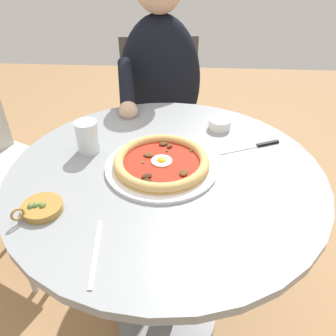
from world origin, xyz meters
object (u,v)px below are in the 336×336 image
dining_table (166,210)px  cafe_chair_diner (160,112)px  pizza_on_plate (162,163)px  steak_knife (259,145)px  water_glass (88,138)px  olive_pan (41,208)px  ramekin_capers (220,123)px  diner_person (161,125)px  fork_utensil (96,252)px

dining_table → cafe_chair_diner: 0.80m
pizza_on_plate → steak_knife: 0.33m
water_glass → olive_pan: (-0.28, 0.05, -0.03)m
pizza_on_plate → ramekin_capers: 0.31m
ramekin_capers → olive_pan: size_ratio=0.71×
ramekin_capers → olive_pan: olive_pan is taller
cafe_chair_diner → diner_person: bearing=-174.6°
dining_table → water_glass: 0.33m
fork_utensil → cafe_chair_diner: 1.13m
steak_knife → ramekin_capers: bearing=46.2°
ramekin_capers → cafe_chair_diner: cafe_chair_diner is taller
water_glass → ramekin_capers: (0.17, -0.41, -0.03)m
cafe_chair_diner → water_glass: bearing=167.4°
dining_table → water_glass: (0.09, 0.24, 0.20)m
pizza_on_plate → olive_pan: size_ratio=3.02×
ramekin_capers → fork_utensil: bearing=152.4°
water_glass → diner_person: 0.64m
diner_person → water_glass: bearing=162.9°
dining_table → diner_person: diner_person is taller
steak_knife → olive_pan: 0.66m
dining_table → ramekin_capers: size_ratio=11.87×
ramekin_capers → olive_pan: (-0.45, 0.46, -0.01)m
olive_pan → steak_knife: bearing=-59.8°
fork_utensil → water_glass: bearing=16.1°
diner_person → cafe_chair_diner: 0.15m
pizza_on_plate → cafe_chair_diner: size_ratio=0.37×
pizza_on_plate → cafe_chair_diner: (0.79, 0.07, -0.23)m
ramekin_capers → fork_utensil: size_ratio=0.41×
cafe_chair_diner → olive_pan: bearing=168.2°
water_glass → cafe_chair_diner: cafe_chair_diner is taller
pizza_on_plate → water_glass: (0.08, 0.23, 0.03)m
pizza_on_plate → diner_person: bearing=5.2°
pizza_on_plate → ramekin_capers: (0.25, -0.18, 0.00)m
water_glass → cafe_chair_diner: 0.77m
water_glass → steak_knife: (0.06, -0.53, -0.04)m
fork_utensil → dining_table: bearing=-22.6°
water_glass → ramekin_capers: size_ratio=1.30×
steak_knife → pizza_on_plate: bearing=114.5°
pizza_on_plate → steak_knife: (0.14, -0.30, -0.01)m
pizza_on_plate → steak_knife: pizza_on_plate is taller
water_glass → ramekin_capers: 0.44m
diner_person → cafe_chair_diner: (0.15, 0.01, -0.00)m
fork_utensil → steak_knife: bearing=-42.4°
olive_pan → cafe_chair_diner: (0.99, -0.21, -0.22)m
ramekin_capers → fork_utensil: 0.64m
dining_table → water_glass: bearing=70.3°
dining_table → ramekin_capers: 0.35m
pizza_on_plate → ramekin_capers: pizza_on_plate is taller
pizza_on_plate → olive_pan: 0.34m
water_glass → olive_pan: 0.28m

